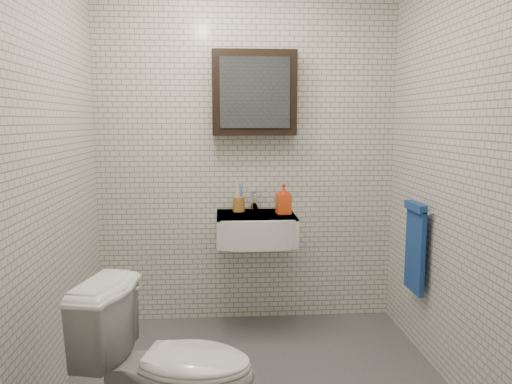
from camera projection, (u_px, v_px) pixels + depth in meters
ground at (257, 383)px, 2.87m from camera, size 2.20×2.00×0.01m
room_shell at (257, 128)px, 2.67m from camera, size 2.22×2.02×2.51m
washbasin at (256, 228)px, 3.49m from camera, size 0.55×0.50×0.20m
faucet at (254, 201)px, 3.67m from camera, size 0.06×0.20×0.15m
mirror_cabinet at (254, 93)px, 3.55m from camera, size 0.60×0.15×0.60m
towel_rail at (415, 244)px, 3.19m from camera, size 0.09×0.30×0.58m
toothbrush_cup at (239, 203)px, 3.63m from camera, size 0.11×0.11×0.24m
soap_bottle at (283, 199)px, 3.53m from camera, size 0.11×0.11×0.22m
toilet at (169, 369)px, 2.25m from camera, size 0.86×0.61×0.79m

